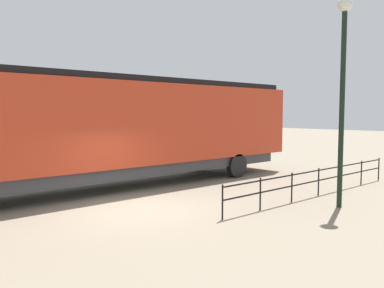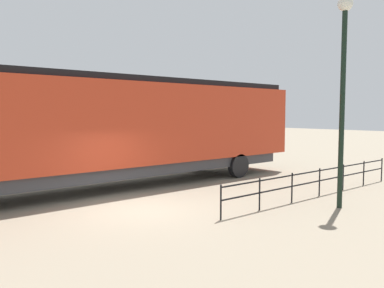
# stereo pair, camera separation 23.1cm
# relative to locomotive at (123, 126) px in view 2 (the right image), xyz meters

# --- Properties ---
(ground_plane) EXTENTS (120.00, 120.00, 0.00)m
(ground_plane) POSITION_rel_locomotive_xyz_m (3.57, -1.59, -2.46)
(ground_plane) COLOR gray
(locomotive) EXTENTS (3.12, 18.44, 4.42)m
(locomotive) POSITION_rel_locomotive_xyz_m (0.00, 0.00, 0.00)
(locomotive) COLOR red
(locomotive) RESTS_ON ground_plane
(lamp_post) EXTENTS (0.47, 0.47, 6.57)m
(lamp_post) POSITION_rel_locomotive_xyz_m (7.55, 3.40, 1.90)
(lamp_post) COLOR black
(lamp_post) RESTS_ON ground_plane
(platform_fence) EXTENTS (0.05, 10.05, 1.01)m
(platform_fence) POSITION_rel_locomotive_xyz_m (6.15, 4.51, -1.81)
(platform_fence) COLOR black
(platform_fence) RESTS_ON ground_plane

